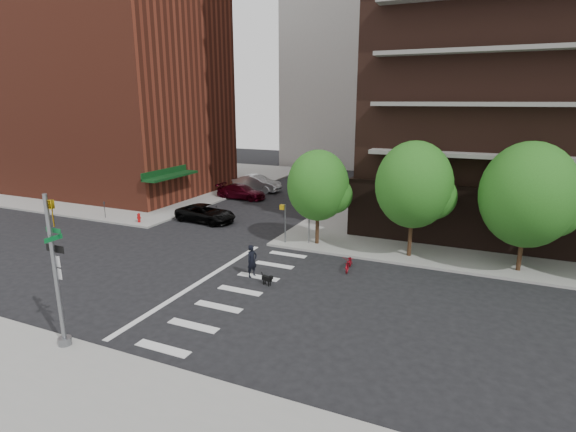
% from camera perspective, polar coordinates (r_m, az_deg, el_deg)
% --- Properties ---
extents(ground, '(120.00, 120.00, 0.00)m').
position_cam_1_polar(ground, '(24.76, -12.20, -8.10)').
color(ground, black).
rests_on(ground, ground).
extents(sidewalk_ne, '(39.00, 33.00, 0.15)m').
position_cam_1_polar(sidewalk_ne, '(43.32, 32.23, -0.16)').
color(sidewalk_ne, gray).
rests_on(sidewalk_ne, ground).
extents(sidewalk_nw, '(31.00, 33.00, 0.15)m').
position_cam_1_polar(sidewalk_nw, '(57.44, -18.32, 4.47)').
color(sidewalk_nw, gray).
rests_on(sidewalk_nw, ground).
extents(crosswalk, '(3.85, 13.00, 0.01)m').
position_cam_1_polar(crosswalk, '(23.59, -7.81, -9.05)').
color(crosswalk, silver).
rests_on(crosswalk, ground).
extents(midrise_nw, '(21.40, 15.50, 20.00)m').
position_cam_1_polar(midrise_nw, '(50.97, -21.33, 14.43)').
color(midrise_nw, maroon).
rests_on(midrise_nw, sidewalk_nw).
extents(tree_a, '(4.00, 4.00, 5.90)m').
position_cam_1_polar(tree_a, '(29.01, 3.82, 3.89)').
color(tree_a, '#301E11').
rests_on(tree_a, sidewalk_ne).
extents(tree_b, '(4.50, 4.50, 6.65)m').
position_cam_1_polar(tree_b, '(27.48, 15.69, 3.84)').
color(tree_b, '#301E11').
rests_on(tree_b, sidewalk_ne).
extents(tree_c, '(5.00, 5.00, 6.80)m').
position_cam_1_polar(tree_c, '(27.32, 28.19, 2.37)').
color(tree_c, '#301E11').
rests_on(tree_c, sidewalk_ne).
extents(traffic_signal, '(0.90, 0.75, 6.00)m').
position_cam_1_polar(traffic_signal, '(19.10, -27.21, -7.66)').
color(traffic_signal, slate).
rests_on(traffic_signal, sidewalk_s).
extents(pedestrian_signal, '(2.18, 0.67, 2.60)m').
position_cam_1_polar(pedestrian_signal, '(29.58, 0.30, -0.22)').
color(pedestrian_signal, slate).
rests_on(pedestrian_signal, sidewalk_ne).
extents(fire_hydrant, '(0.24, 0.24, 0.73)m').
position_cam_1_polar(fire_hydrant, '(36.73, -18.41, -0.15)').
color(fire_hydrant, '#A50C0C').
rests_on(fire_hydrant, sidewalk_nw).
extents(parking_meter, '(0.10, 0.08, 1.32)m').
position_cam_1_polar(parking_meter, '(39.04, -22.28, 0.96)').
color(parking_meter, black).
rests_on(parking_meter, sidewalk_nw).
extents(parked_car_black, '(2.76, 5.17, 1.38)m').
position_cam_1_polar(parked_car_black, '(36.06, -10.40, 0.33)').
color(parked_car_black, black).
rests_on(parked_car_black, ground).
extents(parked_car_maroon, '(2.05, 4.92, 1.42)m').
position_cam_1_polar(parked_car_maroon, '(44.03, -5.95, 3.09)').
color(parked_car_maroon, '#3F0512').
rests_on(parked_car_maroon, ground).
extents(parked_car_silver, '(1.87, 5.21, 1.71)m').
position_cam_1_polar(parked_car_silver, '(47.61, -3.97, 4.17)').
color(parked_car_silver, silver).
rests_on(parked_car_silver, ground).
extents(scooter, '(0.80, 1.76, 0.89)m').
position_cam_1_polar(scooter, '(25.78, 7.74, -5.90)').
color(scooter, maroon).
rests_on(scooter, ground).
extents(dog_walker, '(0.76, 0.63, 1.80)m').
position_cam_1_polar(dog_walker, '(24.61, -4.59, -5.70)').
color(dog_walker, black).
rests_on(dog_walker, ground).
extents(dog, '(0.70, 0.36, 0.59)m').
position_cam_1_polar(dog, '(23.61, -2.64, -7.94)').
color(dog, black).
rests_on(dog, ground).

